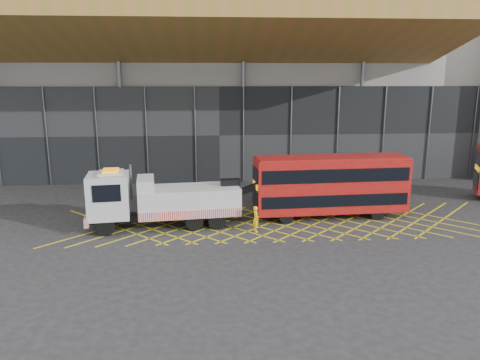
{
  "coord_description": "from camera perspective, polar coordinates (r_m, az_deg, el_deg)",
  "views": [
    {
      "loc": [
        0.87,
        -27.53,
        9.06
      ],
      "look_at": [
        3.0,
        1.5,
        2.4
      ],
      "focal_mm": 35.0,
      "sensor_mm": 36.0,
      "label": 1
    }
  ],
  "objects": [
    {
      "name": "road_markings",
      "position": [
        29.37,
        5.3,
        -5.13
      ],
      "size": [
        27.96,
        7.16,
        0.01
      ],
      "color": "yellow",
      "rests_on": "ground_plane"
    },
    {
      "name": "bus_towed",
      "position": [
        30.29,
        10.98,
        -0.45
      ],
      "size": [
        9.85,
        2.81,
        3.96
      ],
      "rotation": [
        0.0,
        0.0,
        0.05
      ],
      "color": "#9E0F0C",
      "rests_on": "ground_plane"
    },
    {
      "name": "construction_building",
      "position": [
        45.94,
        -2.96,
        12.77
      ],
      "size": [
        55.0,
        23.97,
        18.0
      ],
      "color": "gray",
      "rests_on": "ground_plane"
    },
    {
      "name": "recovery_truck",
      "position": [
        28.32,
        -9.82,
        -2.35
      ],
      "size": [
        10.67,
        3.49,
        3.7
      ],
      "rotation": [
        0.0,
        0.0,
        0.11
      ],
      "color": "black",
      "rests_on": "ground_plane"
    },
    {
      "name": "worker",
      "position": [
        27.35,
        1.95,
        -4.77
      ],
      "size": [
        0.47,
        0.62,
        1.54
      ],
      "primitive_type": "imported",
      "rotation": [
        0.0,
        0.0,
        1.76
      ],
      "color": "yellow",
      "rests_on": "ground_plane"
    },
    {
      "name": "ground_plane",
      "position": [
        29.0,
        -5.73,
        -5.39
      ],
      "size": [
        120.0,
        120.0,
        0.0
      ],
      "primitive_type": "plane",
      "color": "#252527"
    }
  ]
}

